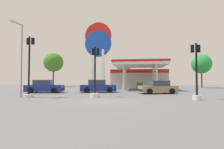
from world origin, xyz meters
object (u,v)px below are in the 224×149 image
traffic_signal_1 (196,78)px  car_1 (158,88)px  tree_0 (54,62)px  tree_2 (201,64)px  car_2 (45,87)px  station_pole_sign (98,47)px  tree_1 (124,67)px  corner_streetlamp (20,52)px  traffic_signal_0 (29,75)px  traffic_signal_2 (95,82)px  car_0 (98,87)px

traffic_signal_1 → car_1: bearing=110.0°
tree_0 → traffic_signal_1: bearing=-45.5°
car_1 → tree_2: tree_2 is taller
car_2 → traffic_signal_1: size_ratio=1.05×
station_pole_sign → car_1: 14.28m
tree_2 → station_pole_sign: bearing=-160.1°
tree_1 → tree_2: size_ratio=0.87×
tree_1 → corner_streetlamp: 24.77m
tree_0 → corner_streetlamp: (8.43, -23.21, -1.65)m
traffic_signal_0 → traffic_signal_2: (5.55, 0.94, -0.57)m
car_0 → tree_0: size_ratio=0.60×
car_2 → tree_0: tree_0 is taller
car_0 → car_2: 6.24m
tree_0 → tree_2: (31.06, -1.20, -0.87)m
car_2 → corner_streetlamp: (0.79, -5.60, 3.17)m
car_0 → tree_2: 23.24m
traffic_signal_2 → station_pole_sign: bearing=101.1°
tree_0 → tree_1: bearing=1.6°
car_1 → car_0: bearing=169.9°
corner_streetlamp → tree_2: bearing=44.2°
tree_0 → corner_streetlamp: 24.75m
traffic_signal_2 → corner_streetlamp: bearing=-169.9°
car_2 → traffic_signal_1: 16.10m
station_pole_sign → traffic_signal_0: (-2.80, -14.92, -5.24)m
station_pole_sign → corner_streetlamp: 15.87m
car_0 → tree_2: bearing=40.8°
car_0 → tree_0: tree_0 is taller
car_0 → car_1: (6.93, -1.23, -0.04)m
tree_0 → corner_streetlamp: bearing=-70.0°
car_1 → traffic_signal_0: (-11.46, -5.63, 1.28)m
car_2 → car_0: bearing=13.4°
traffic_signal_2 → tree_1: bearing=87.3°
station_pole_sign → traffic_signal_0: 16.06m
tree_1 → traffic_signal_2: bearing=-92.7°
car_2 → traffic_signal_1: bearing=-20.1°
tree_2 → corner_streetlamp: 31.58m
car_0 → traffic_signal_2: traffic_signal_2 is taller
traffic_signal_2 → tree_2: bearing=52.0°
tree_1 → traffic_signal_1: bearing=-73.6°
traffic_signal_1 → tree_2: (8.32, 21.93, 3.00)m
traffic_signal_0 → corner_streetlamp: bearing=-166.5°
traffic_signal_2 → car_2: bearing=147.8°
station_pole_sign → traffic_signal_0: station_pole_sign is taller
station_pole_sign → traffic_signal_2: 15.39m
car_0 → tree_1: tree_1 is taller
car_0 → traffic_signal_1: 11.44m
tree_0 → car_2: bearing=-66.5°
traffic_signal_2 → corner_streetlamp: size_ratio=0.69×
car_1 → tree_0: tree_0 is taller
station_pole_sign → corner_streetlamp: station_pole_sign is taller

